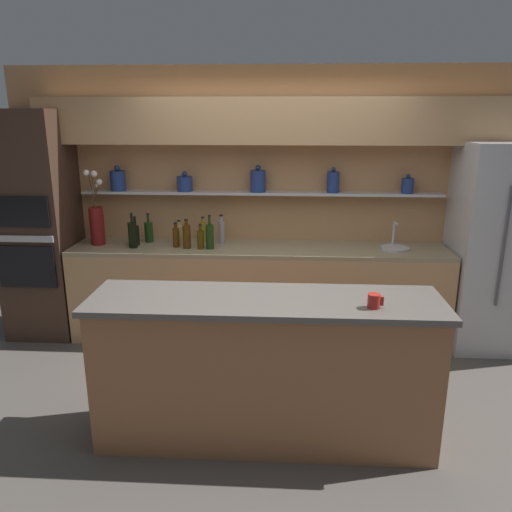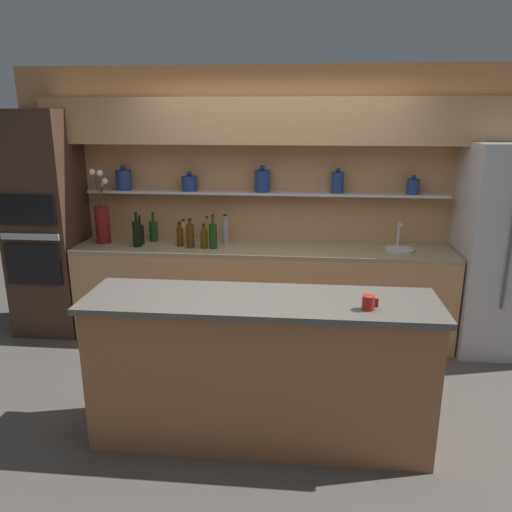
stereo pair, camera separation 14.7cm
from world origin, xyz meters
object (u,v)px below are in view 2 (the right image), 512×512
at_px(sink_fixture, 399,247).
at_px(flower_vase, 102,221).
at_px(bottle_spirit_3, 184,234).
at_px(coffee_mug, 369,303).
at_px(bottle_sauce_10, 137,235).
at_px(bottle_spirit_8, 225,231).
at_px(bottle_wine_7, 137,234).
at_px(bottle_oil_0, 207,231).
at_px(bottle_oil_6, 204,239).
at_px(refrigerator, 511,250).
at_px(bottle_wine_5, 140,234).
at_px(oven_tower, 46,224).
at_px(bottle_spirit_4, 190,235).
at_px(bottle_spirit_1, 180,236).
at_px(bottle_wine_2, 154,231).
at_px(bottle_wine_9, 213,236).

bearing_deg(sink_fixture, flower_vase, 179.94).
xyz_separation_m(bottle_spirit_3, coffee_mug, (1.58, -1.84, 0.05)).
relative_size(bottle_spirit_3, bottle_sauce_10, 1.39).
bearing_deg(bottle_spirit_8, bottle_wine_7, -165.32).
xyz_separation_m(flower_vase, bottle_oil_0, (1.01, 0.14, -0.12)).
xyz_separation_m(bottle_oil_0, bottle_spirit_8, (0.19, -0.03, 0.02)).
bearing_deg(bottle_oil_6, refrigerator, 1.20).
bearing_deg(bottle_sauce_10, refrigerator, -1.63).
height_order(bottle_wine_5, bottle_sauce_10, bottle_wine_5).
distance_m(refrigerator, flower_vase, 3.86).
xyz_separation_m(bottle_spirit_3, bottle_wine_7, (-0.41, -0.16, 0.03)).
bearing_deg(refrigerator, oven_tower, 179.52).
bearing_deg(bottle_sauce_10, bottle_wine_7, -70.68).
bearing_deg(coffee_mug, sink_fixture, 74.31).
height_order(sink_fixture, bottle_spirit_4, bottle_spirit_4).
relative_size(sink_fixture, bottle_spirit_4, 0.95).
bearing_deg(bottle_wine_7, oven_tower, 174.69).
bearing_deg(flower_vase, refrigerator, -0.78).
distance_m(sink_fixture, bottle_spirit_1, 2.09).
relative_size(flower_vase, sink_fixture, 2.72).
height_order(bottle_wine_2, bottle_spirit_4, bottle_wine_2).
height_order(bottle_oil_0, bottle_oil_6, bottle_oil_0).
bearing_deg(bottle_wine_9, bottle_spirit_1, 171.22).
bearing_deg(bottle_sauce_10, coffee_mug, -41.79).
xyz_separation_m(bottle_spirit_8, coffee_mug, (1.17, -1.89, 0.02)).
height_order(flower_vase, bottle_wine_9, flower_vase).
bearing_deg(coffee_mug, bottle_wine_7, 139.93).
xyz_separation_m(sink_fixture, bottle_sauce_10, (-2.54, 0.05, 0.04)).
bearing_deg(flower_vase, bottle_spirit_3, 4.31).
distance_m(bottle_oil_6, bottle_spirit_8, 0.28).
height_order(sink_fixture, bottle_wine_7, bottle_wine_7).
distance_m(flower_vase, coffee_mug, 2.96).
xyz_separation_m(bottle_wine_7, bottle_spirit_8, (0.82, 0.22, -0.00)).
height_order(bottle_spirit_3, bottle_oil_6, bottle_spirit_3).
distance_m(sink_fixture, bottle_spirit_8, 1.67).
xyz_separation_m(oven_tower, bottle_spirit_4, (1.47, -0.08, -0.06)).
height_order(bottle_spirit_3, coffee_mug, bottle_spirit_3).
bearing_deg(bottle_spirit_3, bottle_sauce_10, -178.57).
height_order(refrigerator, flower_vase, refrigerator).
relative_size(oven_tower, sink_fixture, 8.18).
bearing_deg(oven_tower, bottle_spirit_8, 4.09).
relative_size(bottle_wine_2, bottle_spirit_3, 1.21).
bearing_deg(bottle_wine_5, coffee_mug, -41.63).
distance_m(refrigerator, bottle_spirit_3, 3.06).
height_order(bottle_oil_0, bottle_wine_9, bottle_wine_9).
bearing_deg(oven_tower, bottle_spirit_3, 3.16).
distance_m(bottle_wine_5, bottle_sauce_10, 0.08).
xyz_separation_m(bottle_spirit_1, bottle_spirit_4, (0.11, -0.04, 0.02)).
distance_m(bottle_oil_0, bottle_oil_6, 0.26).
bearing_deg(flower_vase, sink_fixture, -0.06).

